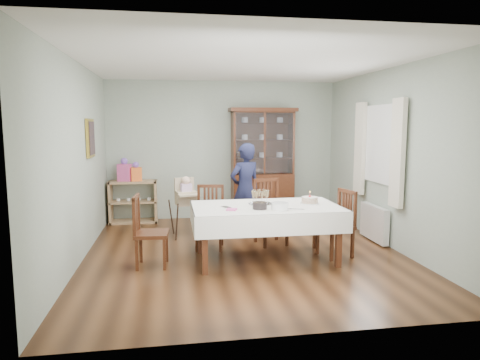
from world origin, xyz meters
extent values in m
plane|color=#593319|center=(0.00, 0.00, 0.00)|extent=(5.00, 5.00, 0.00)
plane|color=#9EAA99|center=(0.00, 2.50, 1.35)|extent=(4.50, 0.00, 4.50)
plane|color=#9EAA99|center=(-2.25, 0.00, 1.35)|extent=(0.00, 5.00, 5.00)
plane|color=#9EAA99|center=(2.25, 0.00, 1.35)|extent=(0.00, 5.00, 5.00)
plane|color=white|center=(0.00, 0.00, 2.70)|extent=(5.00, 5.00, 0.00)
cube|color=#492312|center=(0.24, -0.37, 0.72)|extent=(1.90, 1.05, 0.06)
cube|color=silver|center=(0.24, -0.37, 0.76)|extent=(2.00, 1.15, 0.01)
cube|color=#492312|center=(0.75, 2.26, 0.45)|extent=(1.20, 0.45, 0.90)
cube|color=white|center=(0.75, 2.07, 1.50)|extent=(1.12, 0.01, 1.16)
cube|color=#492312|center=(0.75, 2.26, 2.14)|extent=(1.30, 0.48, 0.07)
cube|color=tan|center=(-1.75, 2.28, 0.02)|extent=(0.90, 0.38, 0.04)
cube|color=tan|center=(-1.75, 2.28, 0.40)|extent=(0.90, 0.38, 0.03)
cube|color=tan|center=(-1.75, 2.28, 0.78)|extent=(0.90, 0.38, 0.04)
cube|color=tan|center=(-2.17, 2.28, 0.40)|extent=(0.04, 0.38, 0.80)
cube|color=tan|center=(-1.33, 2.28, 0.40)|extent=(0.04, 0.38, 0.80)
cube|color=gold|center=(-2.22, 0.80, 1.65)|extent=(0.04, 0.48, 0.58)
cube|color=white|center=(2.22, 0.30, 1.55)|extent=(0.04, 1.02, 1.22)
cube|color=silver|center=(2.16, -0.32, 1.45)|extent=(0.07, 0.30, 1.55)
cube|color=silver|center=(2.16, 0.92, 1.45)|extent=(0.07, 0.30, 1.55)
cube|color=white|center=(2.16, 0.30, 0.30)|extent=(0.10, 0.80, 0.55)
cube|color=#492312|center=(-0.47, 0.30, 0.43)|extent=(0.49, 0.49, 0.05)
cube|color=#492312|center=(-0.43, 0.49, 0.69)|extent=(0.40, 0.11, 0.50)
cube|color=#492312|center=(0.50, 0.40, 0.46)|extent=(0.53, 0.53, 0.05)
cube|color=#492312|center=(0.45, 0.60, 0.74)|extent=(0.43, 0.13, 0.53)
cube|color=#492312|center=(-1.29, -0.39, 0.43)|extent=(0.45, 0.45, 0.05)
cube|color=#492312|center=(-1.48, -0.37, 0.69)|extent=(0.07, 0.41, 0.50)
cube|color=#492312|center=(1.24, -0.36, 0.43)|extent=(0.51, 0.51, 0.05)
cube|color=#492312|center=(1.43, -0.31, 0.69)|extent=(0.14, 0.40, 0.50)
imported|color=black|center=(0.19, 1.00, 0.78)|extent=(0.67, 0.56, 1.55)
cube|color=tan|center=(-0.79, 1.13, 0.64)|extent=(0.38, 0.35, 0.23)
cube|color=tan|center=(-0.79, 1.13, 0.83)|extent=(0.33, 0.13, 0.27)
cube|color=tan|center=(-0.79, 1.13, 0.72)|extent=(0.37, 0.22, 0.03)
cube|color=#D0ACD1|center=(-0.79, 1.13, 0.79)|extent=(0.20, 0.17, 0.17)
sphere|color=beige|center=(-0.79, 1.13, 0.93)|extent=(0.15, 0.15, 0.15)
cylinder|color=silver|center=(0.18, -0.28, 0.77)|extent=(0.32, 0.32, 0.01)
torus|color=silver|center=(0.18, -0.28, 0.77)|extent=(0.33, 0.33, 0.01)
cylinder|color=white|center=(0.87, -0.33, 0.77)|extent=(0.26, 0.26, 0.01)
cylinder|color=brown|center=(0.87, -0.33, 0.81)|extent=(0.22, 0.22, 0.08)
cylinder|color=silver|center=(0.87, -0.33, 0.86)|extent=(0.22, 0.22, 0.01)
cylinder|color=#F24C4C|center=(0.87, -0.33, 0.89)|extent=(0.01, 0.01, 0.06)
sphere|color=yellow|center=(0.87, -0.33, 0.93)|extent=(0.02, 0.02, 0.02)
cylinder|color=black|center=(0.11, -0.58, 0.81)|extent=(0.25, 0.25, 0.09)
cylinder|color=white|center=(0.35, -0.69, 0.81)|extent=(0.27, 0.27, 0.10)
cube|color=#DB5198|center=(-0.26, -0.60, 0.77)|extent=(0.16, 0.16, 0.02)
cube|color=silver|center=(0.55, -0.68, 0.77)|extent=(0.27, 0.12, 0.01)
cube|color=#DB5198|center=(-1.89, 2.26, 0.96)|extent=(0.27, 0.21, 0.32)
sphere|color=#E533B2|center=(-1.89, 2.26, 1.18)|extent=(0.13, 0.13, 0.13)
cube|color=orange|center=(-1.68, 2.26, 0.93)|extent=(0.23, 0.18, 0.26)
sphere|color=#E533B2|center=(-1.68, 2.26, 1.10)|extent=(0.12, 0.12, 0.12)
camera|label=1|loc=(-1.01, -5.95, 1.85)|focal=32.00mm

